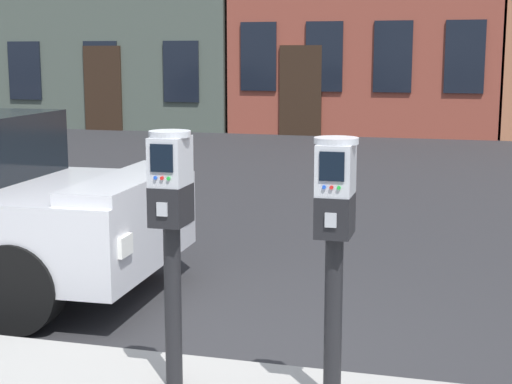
% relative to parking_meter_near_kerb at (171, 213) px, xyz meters
% --- Properties ---
extents(parking_meter_near_kerb, '(0.22, 0.25, 1.37)m').
position_rel_parking_meter_near_kerb_xyz_m(parking_meter_near_kerb, '(0.00, 0.00, 0.00)').
color(parking_meter_near_kerb, black).
rests_on(parking_meter_near_kerb, sidewalk_slab).
extents(parking_meter_twin_adjacent, '(0.22, 0.25, 1.36)m').
position_rel_parking_meter_near_kerb_xyz_m(parking_meter_twin_adjacent, '(0.86, -0.00, -0.01)').
color(parking_meter_twin_adjacent, black).
rests_on(parking_meter_twin_adjacent, sidewalk_slab).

